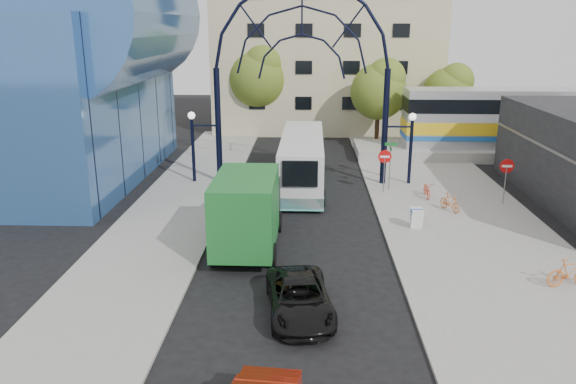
{
  "coord_description": "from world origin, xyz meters",
  "views": [
    {
      "loc": [
        0.42,
        -19.33,
        9.37
      ],
      "look_at": [
        -0.5,
        6.0,
        1.84
      ],
      "focal_mm": 35.0,
      "sensor_mm": 36.0,
      "label": 1
    }
  ],
  "objects_px": {
    "tree_north_c": "(450,90)",
    "black_suv": "(299,298)",
    "street_name_sign": "(390,156)",
    "bike_near_a": "(427,189)",
    "do_not_enter_sign": "(506,171)",
    "bike_far_b": "(570,273)",
    "tree_north_b": "(259,75)",
    "sandwich_board": "(417,216)",
    "tree_north_a": "(380,88)",
    "gateway_arch": "(302,40)",
    "green_truck": "(248,209)",
    "stop_sign": "(385,161)",
    "city_bus": "(302,160)",
    "bike_near_b": "(450,202)"
  },
  "relations": [
    {
      "from": "stop_sign",
      "to": "city_bus",
      "type": "distance_m",
      "value": 5.02
    },
    {
      "from": "stop_sign",
      "to": "street_name_sign",
      "type": "xyz_separation_m",
      "value": [
        0.4,
        0.6,
        0.14
      ]
    },
    {
      "from": "black_suv",
      "to": "bike_far_b",
      "type": "distance_m",
      "value": 10.17
    },
    {
      "from": "do_not_enter_sign",
      "to": "tree_north_b",
      "type": "bearing_deg",
      "value": 126.74
    },
    {
      "from": "bike_far_b",
      "to": "tree_north_a",
      "type": "bearing_deg",
      "value": -2.24
    },
    {
      "from": "stop_sign",
      "to": "tree_north_a",
      "type": "relative_size",
      "value": 0.36
    },
    {
      "from": "city_bus",
      "to": "green_truck",
      "type": "xyz_separation_m",
      "value": [
        -2.22,
        -9.93,
        0.11
      ]
    },
    {
      "from": "sandwich_board",
      "to": "tree_north_a",
      "type": "xyz_separation_m",
      "value": [
        0.52,
        19.95,
        3.86
      ]
    },
    {
      "from": "do_not_enter_sign",
      "to": "tree_north_b",
      "type": "distance_m",
      "value": 25.09
    },
    {
      "from": "sandwich_board",
      "to": "bike_far_b",
      "type": "relative_size",
      "value": 0.55
    },
    {
      "from": "tree_north_a",
      "to": "green_truck",
      "type": "distance_m",
      "value": 23.88
    },
    {
      "from": "tree_north_c",
      "to": "sandwich_board",
      "type": "bearing_deg",
      "value": -106.55
    },
    {
      "from": "street_name_sign",
      "to": "tree_north_b",
      "type": "xyz_separation_m",
      "value": [
        -9.08,
        17.33,
        3.14
      ]
    },
    {
      "from": "city_bus",
      "to": "bike_near_b",
      "type": "distance_m",
      "value": 9.25
    },
    {
      "from": "gateway_arch",
      "to": "tree_north_a",
      "type": "xyz_separation_m",
      "value": [
        6.12,
        11.93,
        -3.95
      ]
    },
    {
      "from": "tree_north_a",
      "to": "bike_far_b",
      "type": "bearing_deg",
      "value": -81.3
    },
    {
      "from": "gateway_arch",
      "to": "do_not_enter_sign",
      "type": "xyz_separation_m",
      "value": [
        11.0,
        -4.0,
        -6.58
      ]
    },
    {
      "from": "tree_north_b",
      "to": "black_suv",
      "type": "bearing_deg",
      "value": -82.82
    },
    {
      "from": "street_name_sign",
      "to": "black_suv",
      "type": "distance_m",
      "value": 15.81
    },
    {
      "from": "green_truck",
      "to": "sandwich_board",
      "type": "bearing_deg",
      "value": 16.64
    },
    {
      "from": "bike_far_b",
      "to": "bike_near_b",
      "type": "bearing_deg",
      "value": 3.68
    },
    {
      "from": "city_bus",
      "to": "bike_near_a",
      "type": "distance_m",
      "value": 7.56
    },
    {
      "from": "bike_far_b",
      "to": "stop_sign",
      "type": "bearing_deg",
      "value": 12.79
    },
    {
      "from": "gateway_arch",
      "to": "tree_north_c",
      "type": "xyz_separation_m",
      "value": [
        12.12,
        13.93,
        -4.28
      ]
    },
    {
      "from": "tree_north_c",
      "to": "black_suv",
      "type": "distance_m",
      "value": 32.72
    },
    {
      "from": "stop_sign",
      "to": "tree_north_b",
      "type": "xyz_separation_m",
      "value": [
        -8.68,
        17.93,
        3.27
      ]
    },
    {
      "from": "gateway_arch",
      "to": "sandwich_board",
      "type": "relative_size",
      "value": 13.8
    },
    {
      "from": "do_not_enter_sign",
      "to": "bike_far_b",
      "type": "xyz_separation_m",
      "value": [
        -0.9,
        -10.05,
        -1.31
      ]
    },
    {
      "from": "black_suv",
      "to": "green_truck",
      "type": "bearing_deg",
      "value": 103.94
    },
    {
      "from": "bike_near_a",
      "to": "green_truck",
      "type": "bearing_deg",
      "value": -139.55
    },
    {
      "from": "sandwich_board",
      "to": "city_bus",
      "type": "height_order",
      "value": "city_bus"
    },
    {
      "from": "bike_near_a",
      "to": "bike_far_b",
      "type": "relative_size",
      "value": 0.92
    },
    {
      "from": "stop_sign",
      "to": "bike_near_a",
      "type": "bearing_deg",
      "value": -20.31
    },
    {
      "from": "stop_sign",
      "to": "green_truck",
      "type": "relative_size",
      "value": 0.37
    },
    {
      "from": "street_name_sign",
      "to": "bike_near_a",
      "type": "relative_size",
      "value": 1.69
    },
    {
      "from": "tree_north_b",
      "to": "black_suv",
      "type": "relative_size",
      "value": 1.8
    },
    {
      "from": "black_suv",
      "to": "tree_north_c",
      "type": "bearing_deg",
      "value": 61.27
    },
    {
      "from": "do_not_enter_sign",
      "to": "green_truck",
      "type": "bearing_deg",
      "value": -154.46
    },
    {
      "from": "do_not_enter_sign",
      "to": "green_truck",
      "type": "height_order",
      "value": "green_truck"
    },
    {
      "from": "do_not_enter_sign",
      "to": "sandwich_board",
      "type": "distance_m",
      "value": 6.85
    },
    {
      "from": "street_name_sign",
      "to": "tree_north_b",
      "type": "distance_m",
      "value": 19.81
    },
    {
      "from": "city_bus",
      "to": "bike_near_a",
      "type": "relative_size",
      "value": 6.75
    },
    {
      "from": "bike_near_a",
      "to": "street_name_sign",
      "type": "bearing_deg",
      "value": 144.65
    },
    {
      "from": "tree_north_a",
      "to": "bike_near_b",
      "type": "xyz_separation_m",
      "value": [
        1.7,
        -17.25,
        -4.03
      ]
    },
    {
      "from": "street_name_sign",
      "to": "bike_near_a",
      "type": "xyz_separation_m",
      "value": [
        1.93,
        -1.46,
        -1.57
      ]
    },
    {
      "from": "sandwich_board",
      "to": "tree_north_b",
      "type": "xyz_separation_m",
      "value": [
        -9.48,
        23.95,
        4.52
      ]
    },
    {
      "from": "gateway_arch",
      "to": "tree_north_a",
      "type": "height_order",
      "value": "gateway_arch"
    },
    {
      "from": "do_not_enter_sign",
      "to": "bike_near_a",
      "type": "xyz_separation_m",
      "value": [
        -3.87,
        1.14,
        -1.42
      ]
    },
    {
      "from": "tree_north_a",
      "to": "green_truck",
      "type": "height_order",
      "value": "tree_north_a"
    },
    {
      "from": "sandwich_board",
      "to": "bike_near_a",
      "type": "xyz_separation_m",
      "value": [
        1.53,
        5.16,
        -0.19
      ]
    }
  ]
}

